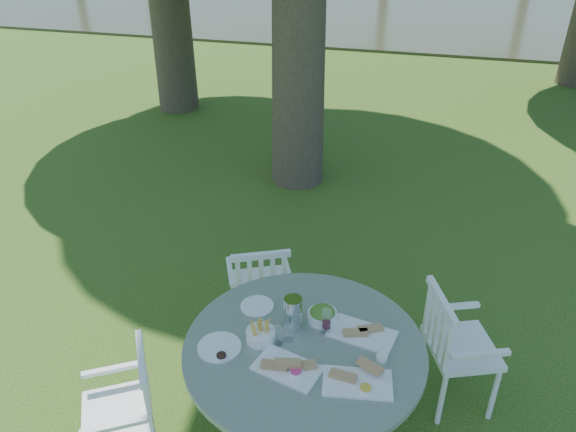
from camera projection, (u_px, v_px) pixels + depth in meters
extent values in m
plane|color=#1E3C0C|center=(282.00, 312.00, 4.85)|extent=(140.00, 140.00, 0.00)
cylinder|color=black|center=(304.00, 394.00, 3.54)|extent=(0.12, 0.12, 0.75)
cylinder|color=slate|center=(304.00, 348.00, 3.34)|extent=(1.45, 1.45, 0.04)
cylinder|color=white|center=(494.00, 394.00, 3.77)|extent=(0.04, 0.04, 0.46)
cylinder|color=white|center=(470.00, 351.00, 4.12)|extent=(0.04, 0.04, 0.46)
cylinder|color=white|center=(442.00, 399.00, 3.73)|extent=(0.04, 0.04, 0.46)
cylinder|color=white|center=(422.00, 355.00, 4.08)|extent=(0.04, 0.04, 0.46)
cube|color=white|center=(462.00, 347.00, 3.80)|extent=(0.57, 0.59, 0.04)
cube|color=white|center=(437.00, 326.00, 3.67)|extent=(0.21, 0.45, 0.47)
cylinder|color=white|center=(279.00, 292.00, 4.75)|extent=(0.03, 0.03, 0.43)
cylinder|color=white|center=(234.00, 296.00, 4.69)|extent=(0.03, 0.03, 0.43)
cylinder|color=white|center=(286.00, 318.00, 4.46)|extent=(0.03, 0.03, 0.43)
cylinder|color=white|center=(238.00, 324.00, 4.40)|extent=(0.03, 0.03, 0.43)
cube|color=white|center=(259.00, 284.00, 4.45)|extent=(0.57, 0.55, 0.04)
cube|color=white|center=(261.00, 278.00, 4.19)|extent=(0.42, 0.22, 0.44)
cylinder|color=white|center=(94.00, 422.00, 3.59)|extent=(0.03, 0.03, 0.43)
cylinder|color=white|center=(149.00, 410.00, 3.68)|extent=(0.03, 0.03, 0.43)
cube|color=white|center=(117.00, 414.00, 3.35)|extent=(0.57, 0.59, 0.04)
cube|color=white|center=(146.00, 383.00, 3.30)|extent=(0.26, 0.40, 0.44)
cube|color=white|center=(287.00, 368.00, 3.16)|extent=(0.42, 0.31, 0.01)
cube|color=white|center=(357.00, 383.00, 3.06)|extent=(0.41, 0.28, 0.02)
cube|color=white|center=(362.00, 334.00, 3.40)|extent=(0.43, 0.29, 0.02)
cylinder|color=white|center=(219.00, 347.00, 3.30)|extent=(0.26, 0.26, 0.01)
cylinder|color=white|center=(257.00, 306.00, 3.63)|extent=(0.22, 0.22, 0.01)
cylinder|color=white|center=(261.00, 335.00, 3.35)|extent=(0.18, 0.18, 0.07)
cylinder|color=white|center=(322.00, 316.00, 3.50)|extent=(0.19, 0.19, 0.06)
cylinder|color=silver|center=(293.00, 313.00, 3.40)|extent=(0.11, 0.11, 0.22)
cylinder|color=white|center=(327.00, 321.00, 3.38)|extent=(0.06, 0.06, 0.17)
cylinder|color=white|center=(288.00, 333.00, 3.34)|extent=(0.06, 0.06, 0.11)
cylinder|color=white|center=(277.00, 336.00, 3.31)|extent=(0.07, 0.07, 0.12)
cylinder|color=white|center=(296.00, 373.00, 3.11)|extent=(0.08, 0.08, 0.03)
cylinder|color=white|center=(365.00, 390.00, 3.01)|extent=(0.07, 0.07, 0.03)
cylinder|color=white|center=(382.00, 358.00, 3.21)|extent=(0.07, 0.07, 0.03)
cylinder|color=white|center=(222.00, 358.00, 3.22)|extent=(0.07, 0.07, 0.03)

